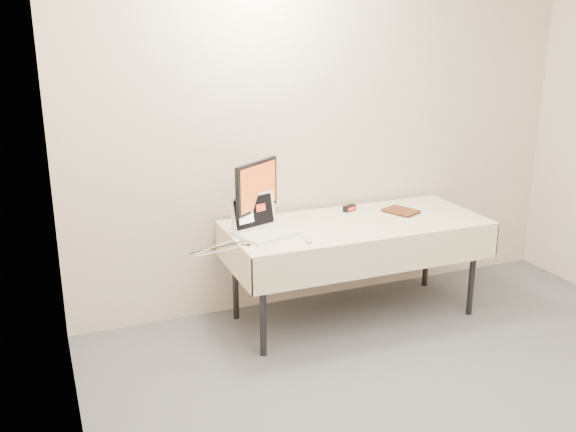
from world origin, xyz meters
name	(u,v)px	position (x,y,z in m)	size (l,w,h in m)	color
back_wall	(330,127)	(0.00, 2.50, 1.35)	(4.00, 0.10, 2.70)	beige
table	(356,230)	(0.00, 2.05, 0.68)	(1.86, 0.81, 0.74)	black
laptop	(262,225)	(-0.72, 2.05, 0.80)	(0.44, 0.40, 0.25)	white
monitor	(257,190)	(-0.70, 2.18, 1.01)	(0.38, 0.29, 0.47)	black
book	(395,199)	(0.33, 2.08, 0.86)	(0.18, 0.02, 0.24)	brown
alarm_clock	(349,208)	(0.08, 2.30, 0.76)	(0.11, 0.08, 0.04)	black
clicker	(308,241)	(-0.49, 1.77, 0.75)	(0.04, 0.08, 0.02)	silver
paper_form	(413,212)	(0.51, 2.10, 0.74)	(0.11, 0.29, 0.00)	#B3DCAF
usb_dongle	(246,245)	(-0.89, 1.86, 0.74)	(0.06, 0.02, 0.01)	black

